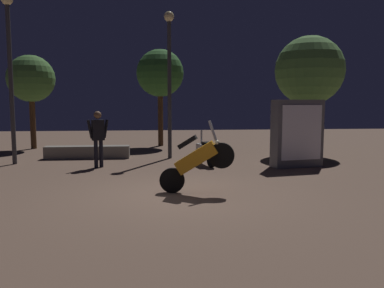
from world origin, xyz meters
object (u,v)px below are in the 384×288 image
(person_rider_beside, at_px, (98,134))
(motorcycle_white_parked_left, at_px, (205,151))
(streetlamp_far, at_px, (10,59))
(motorcycle_orange_foreground, at_px, (196,160))
(streetlamp_near, at_px, (169,67))
(kiosk_billboard, at_px, (297,133))

(person_rider_beside, bearing_deg, motorcycle_white_parked_left, 73.43)
(person_rider_beside, distance_m, streetlamp_far, 3.82)
(motorcycle_orange_foreground, relative_size, motorcycle_white_parked_left, 1.00)
(motorcycle_orange_foreground, relative_size, streetlamp_far, 0.30)
(streetlamp_near, distance_m, streetlamp_far, 5.21)
(streetlamp_far, bearing_deg, motorcycle_orange_foreground, -40.79)
(motorcycle_white_parked_left, relative_size, streetlamp_near, 0.32)
(motorcycle_orange_foreground, bearing_deg, kiosk_billboard, 56.76)
(streetlamp_far, distance_m, kiosk_billboard, 9.43)
(motorcycle_white_parked_left, xyz_separation_m, streetlamp_far, (-6.21, 0.80, 2.97))
(person_rider_beside, bearing_deg, streetlamp_near, 108.78)
(motorcycle_orange_foreground, bearing_deg, motorcycle_white_parked_left, 93.58)
(streetlamp_far, bearing_deg, streetlamp_near, 9.29)
(motorcycle_white_parked_left, relative_size, kiosk_billboard, 0.78)
(person_rider_beside, bearing_deg, motorcycle_orange_foreground, 15.63)
(kiosk_billboard, bearing_deg, streetlamp_far, -19.95)
(motorcycle_white_parked_left, xyz_separation_m, person_rider_beside, (-3.36, -0.16, 0.61))
(person_rider_beside, bearing_deg, kiosk_billboard, 65.96)
(streetlamp_far, bearing_deg, kiosk_billboard, -9.24)
(streetlamp_near, bearing_deg, motorcycle_orange_foreground, -86.45)
(streetlamp_far, height_order, kiosk_billboard, streetlamp_far)
(motorcycle_orange_foreground, distance_m, person_rider_beside, 4.62)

